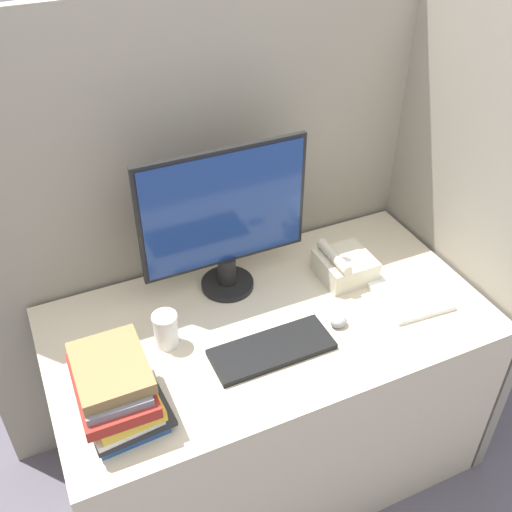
{
  "coord_description": "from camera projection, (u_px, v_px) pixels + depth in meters",
  "views": [
    {
      "loc": [
        -0.63,
        -0.89,
        2.12
      ],
      "look_at": [
        -0.03,
        0.42,
        1.01
      ],
      "focal_mm": 42.0,
      "sensor_mm": 36.0,
      "label": 1
    }
  ],
  "objects": [
    {
      "name": "cubicle_panel_right",
      "position": [
        453.0,
        237.0,
        2.17
      ],
      "size": [
        0.04,
        0.83,
        1.71
      ],
      "color": "gray",
      "rests_on": "ground_plane"
    },
    {
      "name": "keyboard",
      "position": [
        272.0,
        349.0,
        1.83
      ],
      "size": [
        0.38,
        0.15,
        0.02
      ],
      "color": "black",
      "rests_on": "desk"
    },
    {
      "name": "desk_telephone",
      "position": [
        344.0,
        265.0,
        2.1
      ],
      "size": [
        0.18,
        0.18,
        0.12
      ],
      "color": "beige",
      "rests_on": "desk"
    },
    {
      "name": "mouse",
      "position": [
        339.0,
        321.0,
        1.92
      ],
      "size": [
        0.06,
        0.05,
        0.04
      ],
      "color": "gray",
      "rests_on": "desk"
    },
    {
      "name": "book_stack",
      "position": [
        115.0,
        388.0,
        1.61
      ],
      "size": [
        0.24,
        0.31,
        0.19
      ],
      "color": "#264C8C",
      "rests_on": "desk"
    },
    {
      "name": "cubicle_panel_rear",
      "position": [
        220.0,
        230.0,
        2.2
      ],
      "size": [
        1.83,
        0.04,
        1.71
      ],
      "color": "gray",
      "rests_on": "ground_plane"
    },
    {
      "name": "desk",
      "position": [
        268.0,
        396.0,
        2.19
      ],
      "size": [
        1.43,
        0.77,
        0.77
      ],
      "color": "beige",
      "rests_on": "ground_plane"
    },
    {
      "name": "paper_pile",
      "position": [
        408.0,
        293.0,
        2.04
      ],
      "size": [
        0.24,
        0.26,
        0.02
      ],
      "color": "white",
      "rests_on": "desk"
    },
    {
      "name": "monitor",
      "position": [
        225.0,
        221.0,
        1.92
      ],
      "size": [
        0.57,
        0.18,
        0.53
      ],
      "color": "black",
      "rests_on": "desk"
    },
    {
      "name": "coffee_cup",
      "position": [
        166.0,
        330.0,
        1.83
      ],
      "size": [
        0.08,
        0.08,
        0.12
      ],
      "color": "white",
      "rests_on": "desk"
    }
  ]
}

